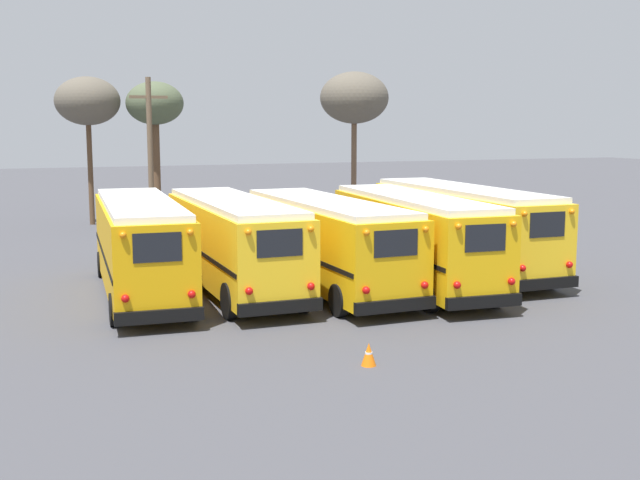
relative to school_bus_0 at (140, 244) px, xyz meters
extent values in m
plane|color=#424247|center=(6.07, -0.96, -1.72)|extent=(160.00, 160.00, 0.00)
cube|color=#E5A00C|center=(0.00, 0.02, -0.07)|extent=(2.82, 10.28, 2.65)
cube|color=white|center=(0.00, 0.02, 1.36)|extent=(2.61, 9.86, 0.20)
cube|color=black|center=(-0.24, -5.11, -1.21)|extent=(2.40, 0.31, 0.36)
cube|color=black|center=(-0.24, -5.08, 0.66)|extent=(1.29, 0.09, 0.79)
sphere|color=red|center=(-1.12, -5.07, -0.66)|extent=(0.22, 0.22, 0.22)
sphere|color=orange|center=(-1.12, -5.07, 1.04)|extent=(0.18, 0.18, 0.18)
sphere|color=red|center=(0.64, -5.16, -0.66)|extent=(0.22, 0.22, 0.22)
sphere|color=orange|center=(0.64, -5.16, 1.04)|extent=(0.18, 0.18, 0.18)
cube|color=black|center=(-1.18, 0.07, -0.27)|extent=(0.49, 9.96, 0.14)
cube|color=black|center=(1.19, -0.04, -0.27)|extent=(0.49, 9.96, 0.14)
cylinder|color=black|center=(-0.92, 3.85, -1.25)|extent=(0.32, 0.95, 0.94)
cylinder|color=black|center=(1.27, 3.75, -1.25)|extent=(0.32, 0.95, 0.94)
cylinder|color=black|center=(-1.27, -3.72, -1.25)|extent=(0.32, 0.95, 0.94)
cylinder|color=black|center=(0.92, -3.82, -1.25)|extent=(0.32, 0.95, 0.94)
cube|color=yellow|center=(3.03, -0.31, -0.06)|extent=(2.53, 10.14, 2.56)
cube|color=white|center=(3.03, -0.31, 1.32)|extent=(2.33, 9.74, 0.20)
cube|color=black|center=(3.09, -5.41, -1.16)|extent=(2.47, 0.23, 0.36)
cube|color=black|center=(3.09, -5.38, 0.64)|extent=(1.33, 0.04, 0.77)
sphere|color=red|center=(2.18, -5.43, -0.64)|extent=(0.22, 0.22, 0.22)
sphere|color=orange|center=(2.18, -5.43, 1.00)|extent=(0.18, 0.18, 0.18)
sphere|color=red|center=(4.00, -5.41, -0.64)|extent=(0.22, 0.22, 0.22)
sphere|color=orange|center=(4.00, -5.41, 1.00)|extent=(0.18, 0.18, 0.18)
cube|color=black|center=(1.81, -0.32, -0.25)|extent=(0.13, 9.92, 0.14)
cube|color=black|center=(4.26, -0.30, -0.25)|extent=(0.13, 9.92, 0.14)
cylinder|color=black|center=(1.87, 3.44, -1.18)|extent=(0.29, 1.08, 1.08)
cylinder|color=black|center=(4.13, 3.46, -1.18)|extent=(0.29, 1.08, 1.08)
cylinder|color=black|center=(1.94, -4.08, -1.18)|extent=(0.29, 1.08, 1.08)
cylinder|color=black|center=(4.20, -4.06, -1.18)|extent=(0.29, 1.08, 1.08)
cube|color=#EAAA0F|center=(6.07, -1.11, -0.11)|extent=(2.85, 10.26, 2.54)
cube|color=white|center=(6.07, -1.11, 1.26)|extent=(2.64, 9.85, 0.20)
cube|color=black|center=(6.25, -6.24, -1.19)|extent=(2.55, 0.29, 0.36)
cube|color=black|center=(6.25, -6.21, 0.59)|extent=(1.37, 0.08, 0.76)
sphere|color=red|center=(5.32, -6.28, -0.68)|extent=(0.22, 0.22, 0.22)
sphere|color=orange|center=(5.32, -6.28, 0.94)|extent=(0.18, 0.18, 0.18)
sphere|color=red|center=(7.19, -6.21, -0.68)|extent=(0.22, 0.22, 0.22)
sphere|color=orange|center=(7.19, -6.21, 0.94)|extent=(0.18, 0.18, 0.18)
cube|color=black|center=(4.81, -1.15, -0.30)|extent=(0.38, 9.97, 0.14)
cube|color=black|center=(7.33, -1.06, -0.30)|extent=(0.38, 9.97, 0.14)
cylinder|color=black|center=(4.77, 2.64, -1.23)|extent=(0.32, 1.00, 0.99)
cylinder|color=black|center=(7.10, 2.72, -1.23)|extent=(0.32, 1.00, 0.99)
cylinder|color=black|center=(5.04, -4.94, -1.23)|extent=(0.32, 1.00, 0.99)
cylinder|color=black|center=(7.37, -4.85, -1.23)|extent=(0.32, 1.00, 0.99)
cube|color=#EAAA0F|center=(9.10, -1.68, -0.04)|extent=(2.88, 10.22, 2.63)
cube|color=white|center=(9.10, -1.68, 1.37)|extent=(2.67, 9.81, 0.20)
cube|color=black|center=(8.83, -6.76, -1.17)|extent=(2.39, 0.33, 0.36)
cube|color=black|center=(8.83, -6.74, 0.68)|extent=(1.29, 0.10, 0.79)
sphere|color=red|center=(7.95, -6.73, -0.63)|extent=(0.22, 0.22, 0.22)
sphere|color=orange|center=(7.95, -6.73, 1.05)|extent=(0.18, 0.18, 0.18)
sphere|color=red|center=(9.70, -6.82, -0.63)|extent=(0.22, 0.22, 0.22)
sphere|color=orange|center=(9.70, -6.82, 1.05)|extent=(0.18, 0.18, 0.18)
cube|color=black|center=(7.92, -1.61, -0.24)|extent=(0.56, 9.89, 0.14)
cube|color=black|center=(10.28, -1.74, -0.24)|extent=(0.56, 9.89, 0.14)
cylinder|color=black|center=(8.22, 2.13, -1.19)|extent=(0.34, 1.06, 1.05)
cylinder|color=black|center=(10.39, 2.01, -1.19)|extent=(0.34, 1.06, 1.05)
cylinder|color=black|center=(7.81, -5.37, -1.19)|extent=(0.34, 1.06, 1.05)
cylinder|color=black|center=(9.99, -5.48, -1.19)|extent=(0.34, 1.06, 1.05)
cube|color=yellow|center=(12.14, 0.22, -0.02)|extent=(2.40, 10.60, 2.70)
cube|color=white|center=(12.14, 0.22, 1.43)|extent=(2.21, 10.17, 0.20)
cube|color=black|center=(12.14, -5.12, -1.19)|extent=(2.44, 0.20, 0.36)
cube|color=black|center=(12.14, -5.10, 0.72)|extent=(1.32, 0.03, 0.81)
sphere|color=red|center=(11.24, -5.13, -0.63)|extent=(0.22, 0.22, 0.22)
sphere|color=orange|center=(11.24, -5.13, 1.11)|extent=(0.18, 0.18, 0.18)
sphere|color=red|center=(13.04, -5.13, -0.63)|extent=(0.22, 0.22, 0.22)
sphere|color=orange|center=(13.04, -5.13, 1.11)|extent=(0.18, 0.18, 0.18)
cube|color=black|center=(10.93, 0.21, -0.22)|extent=(0.03, 10.38, 0.14)
cube|color=black|center=(13.35, 0.22, -0.22)|extent=(0.03, 10.38, 0.14)
cylinder|color=black|center=(11.02, 4.21, -1.22)|extent=(0.28, 1.00, 0.99)
cylinder|color=black|center=(13.25, 4.21, -1.22)|extent=(0.28, 1.00, 0.99)
cylinder|color=black|center=(11.02, -3.78, -1.22)|extent=(0.28, 1.00, 0.99)
cylinder|color=black|center=(13.26, -3.78, -1.22)|extent=(0.28, 1.00, 0.99)
cylinder|color=brown|center=(2.31, 12.67, 2.18)|extent=(0.26, 0.26, 7.79)
cube|color=brown|center=(2.31, 12.67, 5.14)|extent=(1.80, 0.14, 0.14)
cylinder|color=brown|center=(0.07, 19.85, 1.21)|extent=(0.29, 0.29, 5.85)
ellipsoid|color=#5B5447|center=(0.07, 19.85, 5.10)|extent=(3.53, 3.53, 2.65)
cylinder|color=brown|center=(14.89, 17.37, 1.27)|extent=(0.32, 0.32, 5.98)
ellipsoid|color=#5B5447|center=(14.89, 17.37, 5.36)|extent=(4.00, 4.00, 3.00)
cylinder|color=brown|center=(3.59, 18.99, 1.20)|extent=(0.41, 0.41, 5.85)
ellipsoid|color=#4C563D|center=(3.59, 18.99, 5.00)|extent=(3.17, 3.17, 2.38)
cone|color=orange|center=(3.92, -9.62, -1.44)|extent=(0.36, 0.36, 0.55)
cylinder|color=white|center=(3.92, -9.62, -1.42)|extent=(0.17, 0.17, 0.06)
camera|label=1|loc=(-3.53, -26.33, 3.98)|focal=45.00mm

